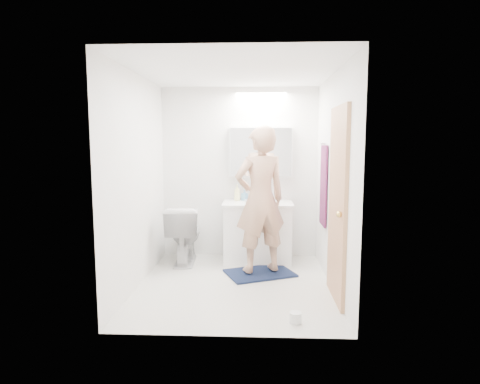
# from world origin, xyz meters

# --- Properties ---
(floor) EXTENTS (2.50, 2.50, 0.00)m
(floor) POSITION_xyz_m (0.00, 0.00, 0.00)
(floor) COLOR silver
(floor) RESTS_ON ground
(ceiling) EXTENTS (2.50, 2.50, 0.00)m
(ceiling) POSITION_xyz_m (0.00, 0.00, 2.40)
(ceiling) COLOR white
(ceiling) RESTS_ON floor
(wall_back) EXTENTS (2.50, 0.00, 2.50)m
(wall_back) POSITION_xyz_m (0.00, 1.25, 1.20)
(wall_back) COLOR white
(wall_back) RESTS_ON floor
(wall_front) EXTENTS (2.50, 0.00, 2.50)m
(wall_front) POSITION_xyz_m (0.00, -1.25, 1.20)
(wall_front) COLOR white
(wall_front) RESTS_ON floor
(wall_left) EXTENTS (0.00, 2.50, 2.50)m
(wall_left) POSITION_xyz_m (-1.10, 0.00, 1.20)
(wall_left) COLOR white
(wall_left) RESTS_ON floor
(wall_right) EXTENTS (0.00, 2.50, 2.50)m
(wall_right) POSITION_xyz_m (1.10, 0.00, 1.20)
(wall_right) COLOR white
(wall_right) RESTS_ON floor
(vanity_cabinet) EXTENTS (0.90, 0.55, 0.78)m
(vanity_cabinet) POSITION_xyz_m (0.26, 0.96, 0.39)
(vanity_cabinet) COLOR white
(vanity_cabinet) RESTS_ON floor
(countertop) EXTENTS (0.95, 0.58, 0.04)m
(countertop) POSITION_xyz_m (0.26, 0.96, 0.80)
(countertop) COLOR white
(countertop) RESTS_ON vanity_cabinet
(sink_basin) EXTENTS (0.36, 0.36, 0.03)m
(sink_basin) POSITION_xyz_m (0.26, 0.99, 0.84)
(sink_basin) COLOR white
(sink_basin) RESTS_ON countertop
(faucet) EXTENTS (0.02, 0.02, 0.16)m
(faucet) POSITION_xyz_m (0.26, 1.19, 0.90)
(faucet) COLOR silver
(faucet) RESTS_ON countertop
(medicine_cabinet) EXTENTS (0.88, 0.14, 0.70)m
(medicine_cabinet) POSITION_xyz_m (0.30, 1.18, 1.50)
(medicine_cabinet) COLOR white
(medicine_cabinet) RESTS_ON wall_back
(mirror_panel) EXTENTS (0.84, 0.01, 0.66)m
(mirror_panel) POSITION_xyz_m (0.30, 1.10, 1.50)
(mirror_panel) COLOR silver
(mirror_panel) RESTS_ON medicine_cabinet
(toilet) EXTENTS (0.48, 0.79, 0.79)m
(toilet) POSITION_xyz_m (-0.74, 0.85, 0.39)
(toilet) COLOR silver
(toilet) RESTS_ON floor
(bath_rug) EXTENTS (0.95, 0.82, 0.02)m
(bath_rug) POSITION_xyz_m (0.29, 0.39, 0.01)
(bath_rug) COLOR #121D39
(bath_rug) RESTS_ON floor
(person) EXTENTS (0.77, 0.65, 1.78)m
(person) POSITION_xyz_m (0.29, 0.39, 0.94)
(person) COLOR tan
(person) RESTS_ON bath_rug
(door) EXTENTS (0.04, 0.80, 2.00)m
(door) POSITION_xyz_m (1.08, -0.35, 1.00)
(door) COLOR tan
(door) RESTS_ON wall_right
(door_knob) EXTENTS (0.06, 0.06, 0.06)m
(door_knob) POSITION_xyz_m (1.04, -0.65, 0.95)
(door_knob) COLOR gold
(door_knob) RESTS_ON door
(towel) EXTENTS (0.02, 0.42, 1.00)m
(towel) POSITION_xyz_m (1.08, 0.55, 1.10)
(towel) COLOR #101633
(towel) RESTS_ON wall_right
(towel_hook) EXTENTS (0.07, 0.02, 0.02)m
(towel_hook) POSITION_xyz_m (1.07, 0.55, 1.62)
(towel_hook) COLOR silver
(towel_hook) RESTS_ON wall_right
(soap_bottle_a) EXTENTS (0.09, 0.09, 0.22)m
(soap_bottle_a) POSITION_xyz_m (-0.03, 1.11, 0.93)
(soap_bottle_a) COLOR #E7E695
(soap_bottle_a) RESTS_ON countertop
(soap_bottle_b) EXTENTS (0.10, 0.10, 0.15)m
(soap_bottle_b) POSITION_xyz_m (0.07, 1.15, 0.90)
(soap_bottle_b) COLOR #5D9BC8
(soap_bottle_b) RESTS_ON countertop
(toothbrush_cup) EXTENTS (0.11, 0.11, 0.10)m
(toothbrush_cup) POSITION_xyz_m (0.42, 1.12, 0.87)
(toothbrush_cup) COLOR #3B66B3
(toothbrush_cup) RESTS_ON countertop
(toilet_paper_roll) EXTENTS (0.11, 0.11, 0.10)m
(toilet_paper_roll) POSITION_xyz_m (0.61, -0.96, 0.05)
(toilet_paper_roll) COLOR white
(toilet_paper_roll) RESTS_ON floor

